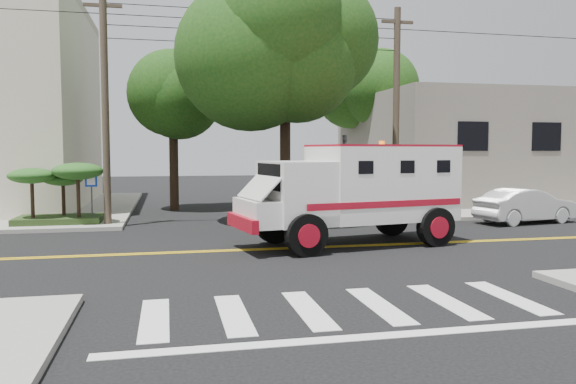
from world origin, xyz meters
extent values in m
plane|color=black|center=(0.00, 0.00, 0.00)|extent=(100.00, 100.00, 0.00)
cube|color=gray|center=(13.50, 13.50, 0.07)|extent=(17.00, 17.00, 0.15)
cube|color=slate|center=(15.00, 14.00, 3.15)|extent=(14.00, 12.00, 6.00)
cylinder|color=#382D23|center=(-5.60, 6.00, 4.50)|extent=(0.28, 0.28, 9.00)
cylinder|color=#382D23|center=(6.30, 6.20, 4.50)|extent=(0.28, 0.28, 9.00)
cylinder|color=black|center=(1.50, 6.50, 3.50)|extent=(0.44, 0.44, 7.00)
sphere|color=#113A0F|center=(1.50, 6.50, 7.00)|extent=(5.32, 5.32, 5.32)
sphere|color=#113A0F|center=(2.64, 5.74, 7.57)|extent=(4.56, 4.56, 4.56)
cylinder|color=black|center=(-3.00, 12.00, 2.80)|extent=(0.44, 0.44, 5.60)
sphere|color=#113A0F|center=(-3.00, 12.00, 5.60)|extent=(3.92, 3.92, 3.92)
sphere|color=#113A0F|center=(-2.16, 11.44, 6.02)|extent=(3.36, 3.36, 3.36)
cylinder|color=black|center=(8.50, 16.00, 2.97)|extent=(0.44, 0.44, 5.95)
sphere|color=#113A0F|center=(8.50, 16.00, 5.95)|extent=(4.20, 4.20, 4.20)
sphere|color=#113A0F|center=(9.40, 15.40, 6.40)|extent=(3.60, 3.60, 3.60)
cylinder|color=#3F3F42|center=(3.80, 5.60, 1.80)|extent=(0.12, 0.12, 3.60)
imported|color=#3F3F42|center=(3.80, 5.60, 3.15)|extent=(0.15, 0.18, 0.90)
cylinder|color=#3F3F42|center=(-6.20, 6.20, 1.00)|extent=(0.06, 0.06, 2.00)
cube|color=#0C33A5|center=(-6.20, 6.14, 1.80)|extent=(0.45, 0.03, 0.45)
cube|color=#1E3314|center=(-7.50, 6.80, 0.27)|extent=(3.20, 2.00, 0.24)
cylinder|color=black|center=(-8.40, 6.50, 1.15)|extent=(0.14, 0.14, 1.52)
ellipsoid|color=#214A16|center=(-8.40, 6.50, 2.00)|extent=(1.73, 1.73, 0.60)
cylinder|color=black|center=(-7.40, 7.20, 1.07)|extent=(0.14, 0.14, 1.36)
ellipsoid|color=#214A16|center=(-7.40, 7.20, 1.83)|extent=(1.55, 1.55, 0.54)
cylinder|color=black|center=(-6.70, 6.30, 1.23)|extent=(0.14, 0.14, 1.68)
ellipsoid|color=#214A16|center=(-6.70, 6.30, 2.17)|extent=(1.91, 1.91, 0.66)
cube|color=silver|center=(3.37, 0.42, 1.93)|extent=(4.68, 3.27, 2.31)
cube|color=silver|center=(0.44, -0.12, 1.71)|extent=(2.17, 2.70, 1.87)
cube|color=black|center=(-0.41, -0.27, 2.20)|extent=(0.40, 1.85, 0.77)
cube|color=silver|center=(-0.70, -0.32, 1.16)|extent=(1.37, 2.35, 0.77)
cube|color=maroon|center=(-1.24, -0.42, 0.88)|extent=(0.62, 2.37, 0.39)
cube|color=maroon|center=(3.37, 0.42, 3.12)|extent=(4.68, 3.27, 0.07)
cylinder|color=black|center=(0.45, -1.37, 0.61)|extent=(1.26, 0.57, 1.21)
cylinder|color=black|center=(0.00, 1.06, 0.61)|extent=(1.26, 0.57, 1.21)
cylinder|color=black|center=(4.78, -0.58, 0.61)|extent=(1.26, 0.57, 1.21)
cylinder|color=black|center=(4.34, 1.85, 0.61)|extent=(1.26, 0.57, 1.21)
imported|color=silver|center=(11.01, 3.80, 0.71)|extent=(4.50, 2.21, 1.42)
imported|color=gray|center=(7.78, 5.50, 1.02)|extent=(0.76, 0.73, 1.75)
imported|color=gray|center=(8.31, 5.50, 0.99)|extent=(0.95, 0.82, 1.67)
camera|label=1|loc=(-3.35, -16.47, 2.97)|focal=35.00mm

